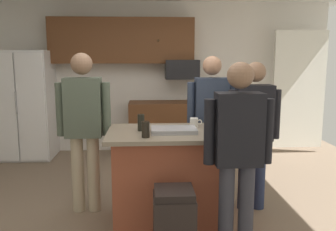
% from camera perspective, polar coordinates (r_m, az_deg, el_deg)
% --- Properties ---
extents(floor, '(7.04, 7.04, 0.00)m').
position_cam_1_polar(floor, '(3.98, -3.25, -15.59)').
color(floor, '#7F6B56').
rests_on(floor, ground).
extents(back_wall, '(6.40, 0.10, 2.60)m').
position_cam_1_polar(back_wall, '(6.41, -3.45, 6.05)').
color(back_wall, white).
rests_on(back_wall, ground).
extents(french_door_window_panel, '(0.90, 0.06, 2.00)m').
position_cam_1_polar(french_door_window_panel, '(6.57, 19.94, 3.82)').
color(french_door_window_panel, white).
rests_on(french_door_window_panel, ground).
extents(cabinet_run_upper, '(2.40, 0.38, 0.75)m').
position_cam_1_polar(cabinet_run_upper, '(6.22, -7.28, 11.64)').
color(cabinet_run_upper, brown).
extents(cabinet_run_lower, '(1.80, 0.63, 0.90)m').
position_cam_1_polar(cabinet_run_lower, '(6.24, 2.15, -1.93)').
color(cabinet_run_lower, brown).
rests_on(cabinet_run_lower, ground).
extents(refrigerator, '(0.89, 0.76, 1.76)m').
position_cam_1_polar(refrigerator, '(6.36, -21.74, 1.56)').
color(refrigerator, white).
rests_on(refrigerator, ground).
extents(microwave_over_range, '(0.56, 0.40, 0.32)m').
position_cam_1_polar(microwave_over_range, '(6.14, 2.19, 7.30)').
color(microwave_over_range, black).
extents(kitchen_island, '(1.24, 0.86, 0.94)m').
position_cam_1_polar(kitchen_island, '(3.70, 0.28, -9.55)').
color(kitchen_island, '#9E4C33').
rests_on(kitchen_island, ground).
extents(person_host_foreground, '(0.57, 0.22, 1.68)m').
position_cam_1_polar(person_host_foreground, '(4.27, 6.80, -0.21)').
color(person_host_foreground, '#4C5166').
rests_on(person_host_foreground, ground).
extents(person_guest_right, '(0.57, 0.22, 1.62)m').
position_cam_1_polar(person_guest_right, '(3.99, 13.35, -1.69)').
color(person_guest_right, '#232D4C').
rests_on(person_guest_right, ground).
extents(person_guest_by_door, '(0.57, 0.22, 1.64)m').
position_cam_1_polar(person_guest_by_door, '(3.02, 10.97, -4.95)').
color(person_guest_by_door, '#383842').
rests_on(person_guest_by_door, ground).
extents(person_guest_left, '(0.57, 0.23, 1.71)m').
position_cam_1_polar(person_guest_left, '(3.91, -13.20, -0.97)').
color(person_guest_left, tan).
rests_on(person_guest_left, ground).
extents(glass_stout_tall, '(0.07, 0.07, 0.15)m').
position_cam_1_polar(glass_stout_tall, '(3.30, -3.60, -2.21)').
color(glass_stout_tall, black).
rests_on(glass_stout_tall, kitchen_island).
extents(mug_blue_stoneware, '(0.13, 0.09, 0.10)m').
position_cam_1_polar(mug_blue_stoneware, '(3.77, 4.14, -1.12)').
color(mug_blue_stoneware, white).
rests_on(mug_blue_stoneware, kitchen_island).
extents(glass_pilsner, '(0.07, 0.07, 0.17)m').
position_cam_1_polar(glass_pilsner, '(3.59, -4.33, -1.11)').
color(glass_pilsner, black).
rests_on(glass_pilsner, kitchen_island).
extents(serving_tray, '(0.44, 0.30, 0.04)m').
position_cam_1_polar(serving_tray, '(3.53, 0.88, -2.31)').
color(serving_tray, '#B7B7BC').
rests_on(serving_tray, kitchen_island).
extents(trash_bin, '(0.34, 0.34, 0.61)m').
position_cam_1_polar(trash_bin, '(3.12, 0.90, -16.87)').
color(trash_bin, black).
rests_on(trash_bin, ground).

